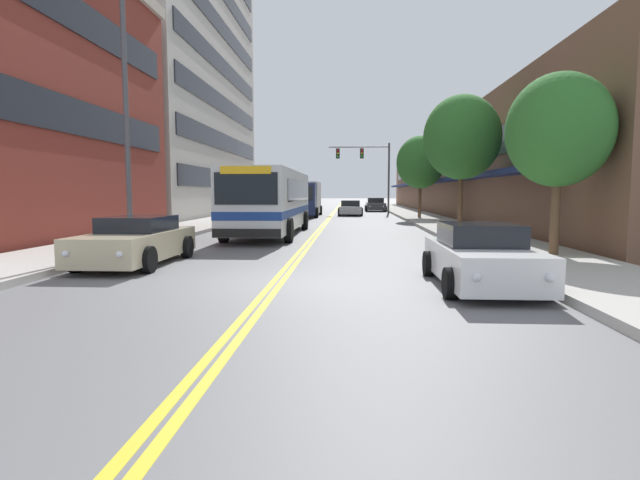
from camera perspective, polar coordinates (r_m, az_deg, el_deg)
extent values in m
plane|color=slate|center=(47.95, 1.52, 3.07)|extent=(240.00, 240.00, 0.00)
cube|color=#B2ADA5|center=(48.72, -6.97, 3.18)|extent=(3.36, 106.00, 0.18)
cube|color=#B2ADA5|center=(48.24, 10.08, 3.11)|extent=(3.36, 106.00, 0.18)
cube|color=yellow|center=(47.96, 1.40, 3.07)|extent=(0.14, 106.00, 0.01)
cube|color=yellow|center=(47.95, 1.64, 3.07)|extent=(0.14, 106.00, 0.01)
cube|color=black|center=(23.13, -24.70, 12.25)|extent=(0.08, 14.62, 1.40)
cube|color=black|center=(23.96, -25.10, 21.65)|extent=(0.08, 14.62, 1.40)
cube|color=#BCB7AD|center=(47.34, -18.51, 19.93)|extent=(12.00, 26.37, 28.09)
cube|color=black|center=(43.96, -10.70, 6.83)|extent=(0.08, 24.26, 1.40)
cube|color=black|center=(44.15, -10.77, 10.88)|extent=(0.08, 24.26, 1.40)
cube|color=black|center=(44.55, -10.85, 14.88)|extent=(0.08, 24.26, 1.40)
cube|color=black|center=(45.17, -10.92, 18.79)|extent=(0.08, 24.26, 1.40)
cube|color=black|center=(46.00, -11.00, 22.57)|extent=(0.08, 24.26, 1.40)
cube|color=brown|center=(49.27, 17.07, 7.19)|extent=(8.00, 68.00, 7.38)
cube|color=navy|center=(48.39, 11.77, 6.41)|extent=(1.10, 61.20, 0.24)
cube|color=black|center=(48.53, 12.41, 8.38)|extent=(0.08, 61.20, 1.40)
cube|color=silver|center=(23.87, -5.59, 4.63)|extent=(2.56, 11.51, 2.64)
cube|color=navy|center=(23.89, -5.58, 3.37)|extent=(2.58, 11.53, 0.32)
cube|color=black|center=(24.44, -5.39, 5.64)|extent=(2.59, 8.98, 0.95)
cube|color=black|center=(18.19, -8.47, 5.84)|extent=(2.31, 0.04, 1.16)
cube|color=yellow|center=(18.20, -8.51, 7.92)|extent=(1.85, 0.06, 0.28)
cube|color=black|center=(18.23, -8.41, 0.77)|extent=(2.51, 0.08, 0.32)
cylinder|color=black|center=(20.36, -10.94, 1.13)|extent=(0.30, 1.00, 1.00)
cylinder|color=black|center=(19.87, -3.59, 1.11)|extent=(0.30, 1.00, 1.00)
cylinder|color=black|center=(27.26, -7.25, 2.26)|extent=(0.30, 1.00, 1.00)
cylinder|color=black|center=(26.89, -1.75, 2.26)|extent=(0.30, 1.00, 1.00)
cube|color=maroon|center=(45.00, -4.08, 3.52)|extent=(1.77, 4.49, 0.61)
cube|color=black|center=(45.16, -4.06, 4.24)|extent=(1.53, 1.98, 0.52)
cylinder|color=black|center=(43.76, -5.50, 3.24)|extent=(0.22, 0.65, 0.65)
cylinder|color=black|center=(43.51, -3.13, 3.25)|extent=(0.22, 0.65, 0.65)
cylinder|color=black|center=(46.51, -4.97, 3.38)|extent=(0.22, 0.65, 0.65)
cylinder|color=black|center=(46.28, -2.74, 3.38)|extent=(0.22, 0.65, 0.65)
sphere|color=silver|center=(42.85, -5.30, 3.45)|extent=(0.16, 0.16, 0.16)
sphere|color=silver|center=(42.68, -3.65, 3.45)|extent=(0.16, 0.16, 0.16)
cube|color=red|center=(47.32, -4.49, 3.65)|extent=(0.18, 0.04, 0.10)
cube|color=red|center=(47.16, -2.95, 3.65)|extent=(0.18, 0.04, 0.10)
cube|color=#BCAD89|center=(14.80, -20.24, -0.51)|extent=(1.84, 4.74, 0.73)
cube|color=black|center=(14.93, -20.02, 1.76)|extent=(1.58, 2.08, 0.42)
cylinder|color=black|center=(13.94, -26.19, -1.96)|extent=(0.22, 0.68, 0.68)
cylinder|color=black|center=(13.11, -19.01, -2.13)|extent=(0.22, 0.68, 0.68)
cylinder|color=black|center=(16.54, -21.17, -0.69)|extent=(0.22, 0.68, 0.68)
cylinder|color=black|center=(15.85, -14.96, -0.75)|extent=(0.22, 0.68, 0.68)
sphere|color=silver|center=(12.97, -27.09, -1.41)|extent=(0.16, 0.16, 0.16)
sphere|color=silver|center=(12.37, -21.95, -1.51)|extent=(0.16, 0.16, 0.16)
cube|color=red|center=(17.23, -19.10, 0.45)|extent=(0.18, 0.04, 0.10)
cube|color=red|center=(16.77, -14.91, 0.43)|extent=(0.18, 0.04, 0.10)
cube|color=white|center=(11.15, 17.91, -2.43)|extent=(1.75, 4.19, 0.72)
cube|color=black|center=(11.25, 17.78, 0.65)|extent=(1.50, 1.85, 0.46)
cylinder|color=black|center=(9.74, 14.65, -4.80)|extent=(0.22, 0.60, 0.60)
cylinder|color=black|center=(10.24, 24.57, -4.62)|extent=(0.22, 0.60, 0.60)
cylinder|color=black|center=(12.27, 12.30, -2.65)|extent=(0.22, 0.60, 0.60)
cylinder|color=black|center=(12.67, 20.35, -2.61)|extent=(0.22, 0.60, 0.60)
sphere|color=silver|center=(8.97, 17.48, -4.06)|extent=(0.16, 0.16, 0.16)
sphere|color=silver|center=(9.34, 24.80, -3.94)|extent=(0.16, 0.16, 0.16)
cube|color=red|center=(13.07, 12.94, -1.02)|extent=(0.18, 0.04, 0.10)
cube|color=red|center=(13.33, 18.28, -1.03)|extent=(0.18, 0.04, 0.10)
cube|color=#38383D|center=(53.34, 6.36, 3.86)|extent=(1.94, 4.46, 0.73)
cube|color=black|center=(53.51, 6.36, 4.54)|extent=(1.67, 1.96, 0.52)
cylinder|color=black|center=(51.93, 5.35, 3.58)|extent=(0.22, 0.62, 0.62)
cylinder|color=black|center=(52.03, 7.53, 3.56)|extent=(0.22, 0.62, 0.62)
cylinder|color=black|center=(54.69, 5.25, 3.67)|extent=(0.22, 0.62, 0.62)
cylinder|color=black|center=(54.79, 7.33, 3.65)|extent=(0.22, 0.62, 0.62)
sphere|color=silver|center=(51.07, 5.73, 3.84)|extent=(0.16, 0.16, 0.16)
sphere|color=silver|center=(51.14, 7.25, 3.82)|extent=(0.16, 0.16, 0.16)
cube|color=red|center=(55.55, 5.53, 3.97)|extent=(0.18, 0.04, 0.10)
cube|color=red|center=(55.62, 6.97, 3.96)|extent=(0.18, 0.04, 0.10)
cube|color=#B7B7BC|center=(43.81, 3.49, 3.48)|extent=(1.86, 4.74, 0.61)
cube|color=black|center=(43.99, 3.50, 4.21)|extent=(1.60, 2.08, 0.50)
cylinder|color=black|center=(42.36, 2.21, 3.22)|extent=(0.22, 0.70, 0.70)
cylinder|color=black|center=(42.36, 4.78, 3.21)|extent=(0.22, 0.70, 0.70)
cylinder|color=black|center=(45.30, 2.29, 3.37)|extent=(0.22, 0.70, 0.70)
cylinder|color=black|center=(45.30, 4.70, 3.36)|extent=(0.22, 0.70, 0.70)
sphere|color=silver|center=(41.43, 2.59, 3.42)|extent=(0.16, 0.16, 0.16)
sphere|color=silver|center=(41.43, 4.40, 3.41)|extent=(0.16, 0.16, 0.16)
cube|color=red|center=(46.19, 2.66, 3.63)|extent=(0.18, 0.04, 0.10)
cube|color=red|center=(46.20, 4.32, 3.62)|extent=(0.18, 0.04, 0.10)
cube|color=#19234C|center=(39.14, -2.08, 4.70)|extent=(2.21, 2.24, 2.46)
cube|color=black|center=(38.00, -2.25, 5.34)|extent=(1.88, 0.04, 1.08)
cube|color=white|center=(42.87, -1.60, 4.88)|extent=(2.25, 5.24, 2.62)
cylinder|color=black|center=(39.30, -3.72, 3.15)|extent=(0.28, 0.84, 0.84)
cylinder|color=black|center=(39.08, -0.41, 3.14)|extent=(0.28, 0.84, 0.84)
cylinder|color=black|center=(44.57, -2.87, 3.42)|extent=(0.28, 0.84, 0.84)
cylinder|color=black|center=(44.37, 0.05, 3.42)|extent=(0.28, 0.84, 0.84)
cylinder|color=#47474C|center=(47.20, 7.86, 6.97)|extent=(0.18, 0.18, 6.56)
cylinder|color=#47474C|center=(47.24, 4.47, 10.56)|extent=(5.59, 0.11, 0.11)
cube|color=black|center=(47.20, 4.81, 9.83)|extent=(0.34, 0.26, 0.92)
sphere|color=red|center=(47.06, 4.81, 10.18)|extent=(0.18, 0.18, 0.18)
sphere|color=yellow|center=(47.04, 4.81, 9.85)|extent=(0.18, 0.18, 0.18)
sphere|color=green|center=(47.02, 4.81, 9.51)|extent=(0.18, 0.18, 0.18)
cylinder|color=black|center=(47.24, 4.81, 10.47)|extent=(0.02, 0.02, 0.14)
cube|color=black|center=(47.20, 2.05, 9.85)|extent=(0.34, 0.26, 0.92)
sphere|color=red|center=(47.06, 2.05, 10.20)|extent=(0.18, 0.18, 0.18)
sphere|color=yellow|center=(47.04, 2.05, 9.86)|extent=(0.18, 0.18, 0.18)
sphere|color=green|center=(47.02, 2.05, 9.53)|extent=(0.18, 0.18, 0.18)
cylinder|color=black|center=(47.24, 2.06, 10.49)|extent=(0.02, 0.02, 0.14)
cylinder|color=#47474C|center=(16.98, -21.30, 13.93)|extent=(0.16, 0.16, 9.22)
cylinder|color=brown|center=(16.23, 25.29, 2.65)|extent=(0.27, 0.27, 2.36)
ellipsoid|color=#2D6B28|center=(16.31, 25.64, 11.26)|extent=(2.98, 2.98, 3.28)
cylinder|color=brown|center=(24.22, 15.73, 4.32)|extent=(0.22, 0.22, 2.86)
ellipsoid|color=#2D6B28|center=(24.34, 15.92, 11.23)|extent=(3.53, 3.53, 3.88)
cylinder|color=brown|center=(37.18, 11.32, 4.50)|extent=(0.23, 0.23, 2.53)
ellipsoid|color=#2D6B28|center=(37.24, 11.40, 8.71)|extent=(3.45, 3.45, 3.80)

